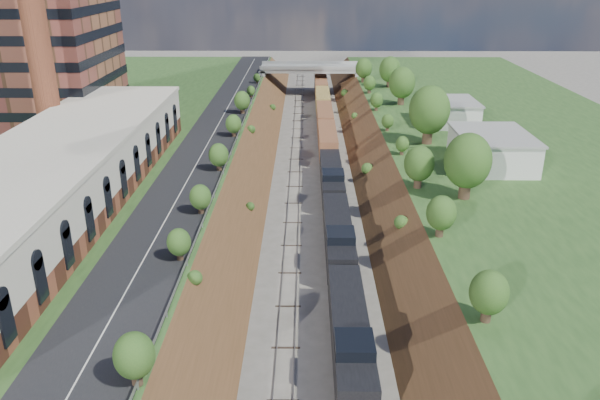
% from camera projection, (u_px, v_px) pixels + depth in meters
% --- Properties ---
extents(platform_left, '(44.00, 180.00, 5.00)m').
position_uv_depth(platform_left, '(90.00, 162.00, 86.39)').
color(platform_left, '#2B4C1F').
rests_on(platform_left, ground).
extents(platform_right, '(44.00, 180.00, 5.00)m').
position_uv_depth(platform_right, '(537.00, 164.00, 85.76)').
color(platform_right, '#2B4C1F').
rests_on(platform_right, ground).
extents(embankment_left, '(10.00, 180.00, 10.00)m').
position_uv_depth(embankment_left, '(239.00, 179.00, 87.11)').
color(embankment_left, brown).
rests_on(embankment_left, ground).
extents(embankment_right, '(10.00, 180.00, 10.00)m').
position_uv_depth(embankment_right, '(386.00, 179.00, 86.90)').
color(embankment_right, brown).
rests_on(embankment_right, ground).
extents(rail_left_track, '(1.58, 180.00, 0.18)m').
position_uv_depth(rail_left_track, '(295.00, 178.00, 87.00)').
color(rail_left_track, gray).
rests_on(rail_left_track, ground).
extents(rail_right_track, '(1.58, 180.00, 0.18)m').
position_uv_depth(rail_right_track, '(330.00, 179.00, 86.95)').
color(rail_right_track, gray).
rests_on(rail_right_track, ground).
extents(road, '(8.00, 180.00, 0.10)m').
position_uv_depth(road, '(207.00, 146.00, 85.27)').
color(road, black).
rests_on(road, platform_left).
extents(guardrail, '(0.10, 171.00, 0.70)m').
position_uv_depth(guardrail, '(234.00, 143.00, 84.86)').
color(guardrail, '#99999E').
rests_on(guardrail, platform_left).
extents(commercial_building, '(14.30, 62.30, 7.00)m').
position_uv_depth(commercial_building, '(58.00, 173.00, 63.69)').
color(commercial_building, brown).
rests_on(commercial_building, platform_left).
extents(smokestack, '(3.20, 3.20, 40.00)m').
position_uv_depth(smokestack, '(32.00, 4.00, 74.31)').
color(smokestack, brown).
rests_on(smokestack, platform_left).
extents(overpass, '(24.50, 8.30, 7.40)m').
position_uv_depth(overpass, '(310.00, 74.00, 142.68)').
color(overpass, gray).
rests_on(overpass, ground).
extents(white_building_near, '(9.00, 12.00, 4.00)m').
position_uv_depth(white_building_near, '(492.00, 150.00, 76.75)').
color(white_building_near, silver).
rests_on(white_building_near, platform_right).
extents(white_building_far, '(8.00, 10.00, 3.60)m').
position_uv_depth(white_building_far, '(450.00, 113.00, 97.24)').
color(white_building_far, silver).
rests_on(white_building_far, platform_right).
extents(tree_right_large, '(5.25, 5.25, 7.61)m').
position_uv_depth(tree_right_large, '(468.00, 161.00, 64.79)').
color(tree_right_large, '#473323').
rests_on(tree_right_large, platform_right).
extents(tree_left_crest, '(2.45, 2.45, 3.55)m').
position_uv_depth(tree_left_crest, '(172.00, 265.00, 47.39)').
color(tree_left_crest, '#473323').
rests_on(tree_left_crest, platform_left).
extents(freight_train, '(2.91, 117.50, 4.55)m').
position_uv_depth(freight_train, '(328.00, 144.00, 95.16)').
color(freight_train, black).
rests_on(freight_train, ground).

